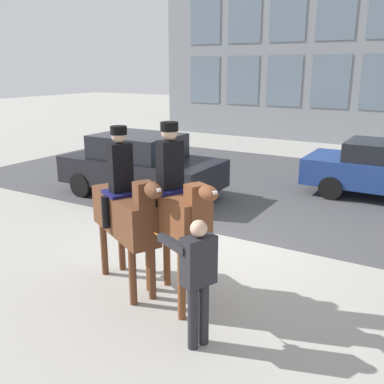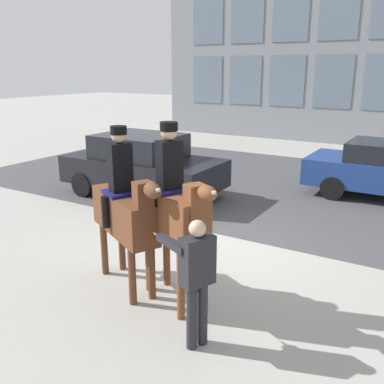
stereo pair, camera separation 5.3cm
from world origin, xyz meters
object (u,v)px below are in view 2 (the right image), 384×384
at_px(mounted_horse_companion, 173,212).
at_px(pedestrian_bystander, 196,274).
at_px(mounted_horse_lead, 125,210).
at_px(street_car_near_lane, 142,165).

xyz_separation_m(mounted_horse_companion, pedestrian_bystander, (0.80, -0.74, -0.41)).
height_order(mounted_horse_lead, street_car_near_lane, mounted_horse_lead).
bearing_deg(street_car_near_lane, mounted_horse_lead, -55.25).
xyz_separation_m(mounted_horse_lead, street_car_near_lane, (-2.87, 4.14, -0.43)).
height_order(mounted_horse_lead, mounted_horse_companion, mounted_horse_companion).
xyz_separation_m(mounted_horse_lead, mounted_horse_companion, (0.86, -0.00, 0.11)).
relative_size(mounted_horse_companion, pedestrian_bystander, 1.59).
height_order(mounted_horse_lead, pedestrian_bystander, mounted_horse_lead).
bearing_deg(mounted_horse_companion, pedestrian_bystander, -16.19).
xyz_separation_m(pedestrian_bystander, street_car_near_lane, (-4.53, 4.88, -0.13)).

